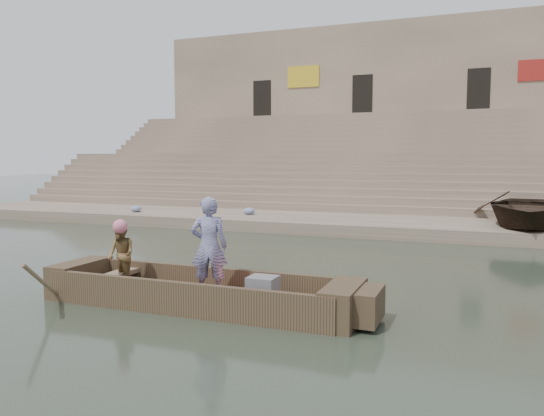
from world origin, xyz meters
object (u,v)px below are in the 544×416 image
Objects in this scene: standing_man at (209,246)px; rowing_man at (121,255)px; beached_rowboat at (530,208)px; main_rowboat at (198,300)px; television at (262,288)px.

standing_man is 1.85m from rowing_man.
beached_rowboat is at bearing 77.98° from rowing_man.
standing_man reaches higher than rowing_man.
rowing_man is 0.22× the size of beached_rowboat.
television reaches higher than main_rowboat.
main_rowboat is at bearing -27.65° from standing_man.
television is at bearing 160.74° from standing_man.
beached_rowboat is (4.80, 10.86, 0.53)m from television.
standing_man reaches higher than beached_rowboat.
rowing_man is at bearing -22.06° from standing_man.
standing_man is at bearing -6.73° from main_rowboat.
beached_rowboat is (5.99, 10.86, 0.84)m from main_rowboat.
television is (1.19, 0.00, 0.31)m from main_rowboat.
beached_rowboat is at bearing 66.16° from television.
television is 11.89m from beached_rowboat.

